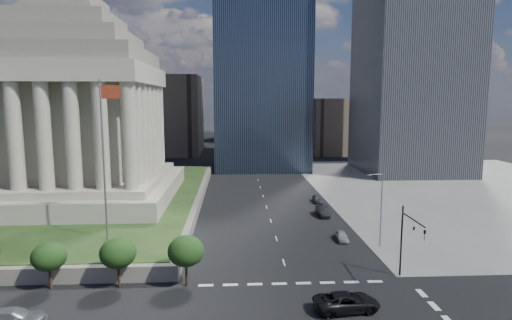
{
  "coord_description": "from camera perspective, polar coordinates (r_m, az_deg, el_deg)",
  "views": [
    {
      "loc": [
        -5.96,
        -29.11,
        19.41
      ],
      "look_at": [
        -3.35,
        20.34,
        12.47
      ],
      "focal_mm": 30.0,
      "sensor_mm": 36.0,
      "label": 1
    }
  ],
  "objects": [
    {
      "name": "ground",
      "position": [
        130.7,
        -0.38,
        -0.57
      ],
      "size": [
        500.0,
        500.0,
        0.0
      ],
      "primitive_type": "plane",
      "color": "black",
      "rests_on": "ground"
    },
    {
      "name": "plaza_lawn",
      "position": [
        89.95,
        -28.76,
        -4.28
      ],
      "size": [
        64.0,
        68.0,
        0.1
      ],
      "primitive_type": "cube",
      "color": "#1F3515",
      "rests_on": "plaza_terrace"
    },
    {
      "name": "street_lamp_north",
      "position": [
        59.07,
        16.21,
        -5.81
      ],
      "size": [
        2.13,
        0.22,
        10.0
      ],
      "color": "slate",
      "rests_on": "ground"
    },
    {
      "name": "sidewalk_ne",
      "position": [
        104.96,
        26.77,
        -3.54
      ],
      "size": [
        68.0,
        90.0,
        0.03
      ],
      "primitive_type": "cube",
      "color": "slate",
      "rests_on": "ground"
    },
    {
      "name": "flagpole",
      "position": [
        55.78,
        -19.53,
        1.03
      ],
      "size": [
        2.52,
        0.24,
        20.0
      ],
      "color": "slate",
      "rests_on": "plaza_lawn"
    },
    {
      "name": "suv_grey",
      "position": [
        44.47,
        -29.78,
        -17.84
      ],
      "size": [
        5.92,
        3.02,
        1.64
      ],
      "primitive_type": "imported",
      "rotation": [
        0.0,
        0.0,
        1.7
      ],
      "color": "#54565C",
      "rests_on": "ground"
    },
    {
      "name": "building_filler_nw",
      "position": [
        161.01,
        -11.67,
        5.88
      ],
      "size": [
        24.0,
        30.0,
        28.0
      ],
      "primitive_type": "cube",
      "color": "brown",
      "rests_on": "ground"
    },
    {
      "name": "parked_sedan_far",
      "position": [
        83.03,
        8.25,
        -5.11
      ],
      "size": [
        1.76,
        4.3,
        1.46
      ],
      "primitive_type": "imported",
      "rotation": [
        0.0,
        0.0,
        -0.01
      ],
      "color": "#505257",
      "rests_on": "ground"
    },
    {
      "name": "traffic_signal_ne",
      "position": [
        48.72,
        19.67,
        -9.4
      ],
      "size": [
        0.3,
        5.74,
        8.0
      ],
      "color": "black",
      "rests_on": "ground"
    },
    {
      "name": "midrise_glass",
      "position": [
        124.81,
        0.66,
        12.84
      ],
      "size": [
        26.0,
        26.0,
        60.0
      ],
      "primitive_type": "cube",
      "color": "black",
      "rests_on": "ground"
    },
    {
      "name": "plaza_terrace",
      "position": [
        90.14,
        -28.72,
        -4.87
      ],
      "size": [
        66.0,
        70.0,
        1.8
      ],
      "primitive_type": "cube",
      "color": "slate",
      "rests_on": "ground"
    },
    {
      "name": "building_filler_ne",
      "position": [
        163.85,
        10.41,
        4.55
      ],
      "size": [
        20.0,
        30.0,
        20.0
      ],
      "primitive_type": "cube",
      "color": "brown",
      "rests_on": "ground"
    },
    {
      "name": "war_memorial",
      "position": [
        82.07,
        -23.28,
        8.72
      ],
      "size": [
        34.0,
        34.0,
        39.0
      ],
      "primitive_type": null,
      "color": "gray",
      "rests_on": "plaza_lawn"
    },
    {
      "name": "pickup_truck",
      "position": [
        42.62,
        12.0,
        -18.01
      ],
      "size": [
        6.46,
        3.55,
        1.71
      ],
      "primitive_type": "imported",
      "rotation": [
        0.0,
        0.0,
        1.69
      ],
      "color": "black",
      "rests_on": "ground"
    },
    {
      "name": "parked_sedan_mid",
      "position": [
        73.61,
        8.87,
        -6.78
      ],
      "size": [
        4.77,
        1.72,
        1.56
      ],
      "primitive_type": "imported",
      "rotation": [
        0.0,
        0.0,
        0.01
      ],
      "color": "black",
      "rests_on": "ground"
    },
    {
      "name": "parked_sedan_near",
      "position": [
        61.63,
        11.35,
        -9.91
      ],
      "size": [
        1.69,
        3.86,
        1.29
      ],
      "primitive_type": "imported",
      "rotation": [
        0.0,
        0.0,
        -0.04
      ],
      "color": "#A0A2A9",
      "rests_on": "ground"
    }
  ]
}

